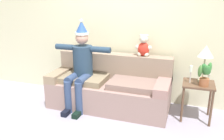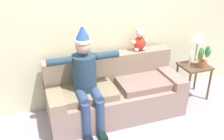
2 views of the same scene
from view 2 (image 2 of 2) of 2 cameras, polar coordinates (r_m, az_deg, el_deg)
name	(u,v)px [view 2 (image 2 of 2)]	position (r m, az deg, el deg)	size (l,w,h in m)	color
back_wall	(104,23)	(4.09, -1.86, 10.54)	(7.00, 0.10, 2.70)	beige
couch	(114,93)	(4.04, 0.51, -5.09)	(2.08, 0.85, 0.91)	gray
person_seated	(86,78)	(3.57, -5.77, -1.72)	(1.02, 0.77, 1.53)	#253A52
teddy_bear	(140,41)	(4.13, 6.24, 6.56)	(0.29, 0.17, 0.38)	red
side_table	(194,71)	(4.61, 17.86, -0.28)	(0.48, 0.44, 0.61)	brown
table_lamp	(198,38)	(4.50, 18.73, 6.86)	(0.24, 0.24, 0.58)	#B7AD89
potted_plant	(204,57)	(4.46, 19.80, 2.79)	(0.21, 0.24, 0.39)	#9F5A38
candle_tall	(190,57)	(4.41, 17.11, 2.77)	(0.04, 0.04, 0.28)	beige
candle_short	(201,55)	(4.61, 19.36, 3.20)	(0.04, 0.04, 0.24)	beige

